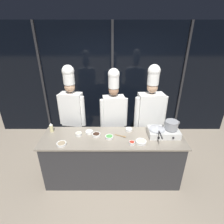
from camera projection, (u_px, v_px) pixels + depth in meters
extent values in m
plane|color=gray|center=(112.00, 176.00, 3.32)|extent=(24.00, 24.00, 0.00)
cube|color=black|center=(112.00, 82.00, 4.29)|extent=(5.99, 0.04, 2.70)
cube|color=#232326|center=(42.00, 82.00, 4.25)|extent=(0.05, 0.05, 2.70)
cube|color=#232326|center=(112.00, 82.00, 4.25)|extent=(0.05, 0.05, 2.70)
cube|color=#232326|center=(181.00, 82.00, 4.26)|extent=(0.05, 0.05, 2.70)
cube|color=#2D2D30|center=(112.00, 159.00, 3.13)|extent=(2.32, 0.65, 0.86)
cube|color=gray|center=(112.00, 138.00, 2.94)|extent=(2.39, 0.68, 0.03)
cube|color=silver|center=(163.00, 132.00, 2.97)|extent=(0.51, 0.32, 0.11)
cylinder|color=black|center=(156.00, 129.00, 2.94)|extent=(0.21, 0.21, 0.01)
cylinder|color=black|center=(158.00, 138.00, 2.81)|extent=(0.03, 0.01, 0.03)
cylinder|color=black|center=(170.00, 129.00, 2.94)|extent=(0.21, 0.21, 0.01)
cylinder|color=black|center=(173.00, 138.00, 2.81)|extent=(0.03, 0.01, 0.03)
cylinder|color=#ADAFB5|center=(156.00, 128.00, 2.93)|extent=(0.27, 0.27, 0.01)
cone|color=#ADAFB5|center=(156.00, 127.00, 2.92)|extent=(0.28, 0.28, 0.05)
cylinder|color=black|center=(160.00, 135.00, 2.70)|extent=(0.02, 0.21, 0.02)
cylinder|color=#93969B|center=(171.00, 125.00, 2.91)|extent=(0.21, 0.21, 0.14)
torus|color=#93969B|center=(171.00, 121.00, 2.87)|extent=(0.22, 0.22, 0.01)
torus|color=#93969B|center=(164.00, 123.00, 2.89)|extent=(0.01, 0.05, 0.05)
torus|color=#93969B|center=(178.00, 123.00, 2.89)|extent=(0.01, 0.05, 0.05)
cylinder|color=beige|center=(51.00, 128.00, 3.06)|extent=(0.06, 0.06, 0.13)
cone|color=white|center=(50.00, 124.00, 3.02)|extent=(0.05, 0.05, 0.04)
cylinder|color=white|center=(128.00, 130.00, 3.11)|extent=(0.12, 0.12, 0.04)
torus|color=white|center=(128.00, 129.00, 3.11)|extent=(0.12, 0.12, 0.01)
cylinder|color=white|center=(128.00, 129.00, 3.11)|extent=(0.10, 0.10, 0.02)
cylinder|color=white|center=(61.00, 144.00, 2.73)|extent=(0.15, 0.15, 0.03)
torus|color=white|center=(61.00, 143.00, 2.72)|extent=(0.15, 0.15, 0.01)
cylinder|color=#9E896B|center=(61.00, 144.00, 2.73)|extent=(0.12, 0.12, 0.02)
cylinder|color=white|center=(109.00, 137.00, 2.90)|extent=(0.13, 0.13, 0.04)
torus|color=white|center=(109.00, 136.00, 2.89)|extent=(0.13, 0.13, 0.01)
cylinder|color=#4C9E47|center=(109.00, 137.00, 2.89)|extent=(0.11, 0.11, 0.02)
cylinder|color=white|center=(140.00, 142.00, 2.78)|extent=(0.17, 0.17, 0.04)
torus|color=white|center=(141.00, 141.00, 2.77)|extent=(0.17, 0.17, 0.01)
cylinder|color=beige|center=(140.00, 141.00, 2.77)|extent=(0.14, 0.14, 0.02)
cylinder|color=white|center=(78.00, 134.00, 2.96)|extent=(0.11, 0.11, 0.05)
torus|color=white|center=(78.00, 133.00, 2.95)|extent=(0.11, 0.11, 0.01)
cylinder|color=beige|center=(78.00, 134.00, 2.96)|extent=(0.09, 0.09, 0.03)
cylinder|color=white|center=(96.00, 135.00, 2.96)|extent=(0.14, 0.14, 0.04)
torus|color=white|center=(96.00, 134.00, 2.95)|extent=(0.14, 0.14, 0.01)
cylinder|color=#382319|center=(96.00, 134.00, 2.95)|extent=(0.11, 0.11, 0.02)
cylinder|color=white|center=(131.00, 143.00, 2.75)|extent=(0.09, 0.09, 0.04)
torus|color=white|center=(131.00, 142.00, 2.74)|extent=(0.10, 0.10, 0.01)
cylinder|color=#B22D1E|center=(131.00, 142.00, 2.74)|extent=(0.08, 0.08, 0.02)
cylinder|color=white|center=(89.00, 132.00, 3.04)|extent=(0.13, 0.13, 0.04)
torus|color=white|center=(89.00, 131.00, 3.03)|extent=(0.13, 0.13, 0.01)
cylinder|color=silver|center=(89.00, 132.00, 3.03)|extent=(0.11, 0.11, 0.02)
cube|color=olive|center=(118.00, 135.00, 2.97)|extent=(0.13, 0.07, 0.01)
ellipsoid|color=olive|center=(124.00, 137.00, 2.93)|extent=(0.08, 0.06, 0.02)
cylinder|color=#4C4C51|center=(80.00, 141.00, 3.66)|extent=(0.11, 0.11, 0.80)
cylinder|color=#4C4C51|center=(70.00, 140.00, 3.70)|extent=(0.11, 0.11, 0.80)
cube|color=white|center=(72.00, 109.00, 3.36)|extent=(0.43, 0.28, 0.65)
cylinder|color=white|center=(82.00, 111.00, 3.31)|extent=(0.08, 0.08, 0.60)
cylinder|color=white|center=(60.00, 110.00, 3.38)|extent=(0.08, 0.08, 0.60)
sphere|color=tan|center=(69.00, 87.00, 3.17)|extent=(0.19, 0.19, 0.19)
cylinder|color=white|center=(68.00, 78.00, 3.10)|extent=(0.20, 0.20, 0.23)
sphere|color=white|center=(67.00, 71.00, 3.04)|extent=(0.22, 0.22, 0.22)
cylinder|color=#232326|center=(118.00, 141.00, 3.69)|extent=(0.10, 0.10, 0.77)
cylinder|color=#232326|center=(108.00, 142.00, 3.67)|extent=(0.10, 0.10, 0.77)
cube|color=white|center=(113.00, 111.00, 3.38)|extent=(0.43, 0.26, 0.62)
cylinder|color=white|center=(125.00, 112.00, 3.38)|extent=(0.08, 0.08, 0.57)
cylinder|color=white|center=(102.00, 114.00, 3.33)|extent=(0.08, 0.08, 0.57)
sphere|color=#A87A5B|center=(113.00, 90.00, 3.19)|extent=(0.18, 0.18, 0.18)
cylinder|color=white|center=(113.00, 81.00, 3.11)|extent=(0.19, 0.19, 0.25)
sphere|color=white|center=(113.00, 74.00, 3.06)|extent=(0.21, 0.21, 0.21)
cylinder|color=#2D3856|center=(152.00, 141.00, 3.65)|extent=(0.12, 0.12, 0.81)
cylinder|color=#2D3856|center=(140.00, 142.00, 3.62)|extent=(0.12, 0.12, 0.81)
cube|color=white|center=(149.00, 110.00, 3.32)|extent=(0.49, 0.29, 0.65)
cylinder|color=white|center=(163.00, 111.00, 3.32)|extent=(0.09, 0.09, 0.60)
cylinder|color=white|center=(136.00, 112.00, 3.27)|extent=(0.09, 0.09, 0.60)
sphere|color=tan|center=(152.00, 87.00, 3.12)|extent=(0.19, 0.19, 0.19)
cylinder|color=white|center=(153.00, 78.00, 3.05)|extent=(0.20, 0.20, 0.25)
sphere|color=white|center=(153.00, 71.00, 2.99)|extent=(0.22, 0.22, 0.22)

